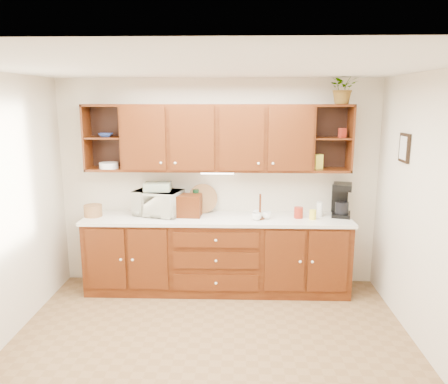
# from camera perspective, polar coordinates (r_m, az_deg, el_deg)

# --- Properties ---
(floor) EXTENTS (4.00, 4.00, 0.00)m
(floor) POSITION_cam_1_polar(r_m,az_deg,el_deg) (4.37, -1.82, -20.42)
(floor) COLOR brown
(floor) RESTS_ON ground
(ceiling) EXTENTS (4.00, 4.00, 0.00)m
(ceiling) POSITION_cam_1_polar(r_m,az_deg,el_deg) (3.70, -2.10, 16.00)
(ceiling) COLOR white
(ceiling) RESTS_ON back_wall
(back_wall) EXTENTS (4.00, 0.00, 4.00)m
(back_wall) POSITION_cam_1_polar(r_m,az_deg,el_deg) (5.54, -0.78, 1.13)
(back_wall) COLOR beige
(back_wall) RESTS_ON floor
(right_wall) EXTENTS (0.00, 3.50, 3.50)m
(right_wall) POSITION_cam_1_polar(r_m,az_deg,el_deg) (4.21, 26.42, -3.61)
(right_wall) COLOR beige
(right_wall) RESTS_ON floor
(base_cabinets) EXTENTS (3.20, 0.60, 0.90)m
(base_cabinets) POSITION_cam_1_polar(r_m,az_deg,el_deg) (5.47, -0.89, -8.24)
(base_cabinets) COLOR #371306
(base_cabinets) RESTS_ON floor
(countertop) EXTENTS (3.24, 0.64, 0.04)m
(countertop) POSITION_cam_1_polar(r_m,az_deg,el_deg) (5.32, -0.91, -3.52)
(countertop) COLOR silver
(countertop) RESTS_ON base_cabinets
(upper_cabinets) EXTENTS (3.20, 0.33, 0.80)m
(upper_cabinets) POSITION_cam_1_polar(r_m,az_deg,el_deg) (5.30, -0.77, 7.11)
(upper_cabinets) COLOR #371306
(upper_cabinets) RESTS_ON back_wall
(undercabinet_light) EXTENTS (0.40, 0.05, 0.02)m
(undercabinet_light) POSITION_cam_1_polar(r_m,az_deg,el_deg) (5.29, -0.89, 2.50)
(undercabinet_light) COLOR white
(undercabinet_light) RESTS_ON upper_cabinets
(framed_picture) EXTENTS (0.03, 0.24, 0.30)m
(framed_picture) POSITION_cam_1_polar(r_m,az_deg,el_deg) (4.92, 22.52, 5.35)
(framed_picture) COLOR black
(framed_picture) RESTS_ON right_wall
(wicker_basket) EXTENTS (0.29, 0.29, 0.14)m
(wicker_basket) POSITION_cam_1_polar(r_m,az_deg,el_deg) (5.58, -16.73, -2.35)
(wicker_basket) COLOR #95673E
(wicker_basket) RESTS_ON countertop
(microwave) EXTENTS (0.64, 0.51, 0.31)m
(microwave) POSITION_cam_1_polar(r_m,az_deg,el_deg) (5.45, -8.59, -1.39)
(microwave) COLOR silver
(microwave) RESTS_ON countertop
(towel_stack) EXTENTS (0.32, 0.24, 0.10)m
(towel_stack) POSITION_cam_1_polar(r_m,az_deg,el_deg) (5.41, -8.66, 0.70)
(towel_stack) COLOR #D3C463
(towel_stack) RESTS_ON microwave
(wine_bottle) EXTENTS (0.09, 0.09, 0.31)m
(wine_bottle) POSITION_cam_1_polar(r_m,az_deg,el_deg) (5.46, -3.67, -1.25)
(wine_bottle) COLOR black
(wine_bottle) RESTS_ON countertop
(woven_tray) EXTENTS (0.38, 0.16, 0.37)m
(woven_tray) POSITION_cam_1_polar(r_m,az_deg,el_deg) (5.53, -2.77, -2.62)
(woven_tray) COLOR #95673E
(woven_tray) RESTS_ON countertop
(bread_box) EXTENTS (0.40, 0.26, 0.27)m
(bread_box) POSITION_cam_1_polar(r_m,az_deg,el_deg) (5.36, -5.05, -1.76)
(bread_box) COLOR #371306
(bread_box) RESTS_ON countertop
(mug_tree) EXTENTS (0.24, 0.26, 0.30)m
(mug_tree) POSITION_cam_1_polar(r_m,az_deg,el_deg) (5.25, 4.72, -3.00)
(mug_tree) COLOR #371306
(mug_tree) RESTS_ON countertop
(canister_red) EXTENTS (0.11, 0.11, 0.13)m
(canister_red) POSITION_cam_1_polar(r_m,az_deg,el_deg) (5.34, 9.70, -2.67)
(canister_red) COLOR maroon
(canister_red) RESTS_ON countertop
(canister_white) EXTENTS (0.09, 0.09, 0.18)m
(canister_white) POSITION_cam_1_polar(r_m,az_deg,el_deg) (5.44, 12.37, -2.23)
(canister_white) COLOR white
(canister_white) RESTS_ON countertop
(canister_yellow) EXTENTS (0.09, 0.09, 0.11)m
(canister_yellow) POSITION_cam_1_polar(r_m,az_deg,el_deg) (5.32, 11.52, -2.92)
(canister_yellow) COLOR yellow
(canister_yellow) RESTS_ON countertop
(coffee_maker) EXTENTS (0.28, 0.33, 0.41)m
(coffee_maker) POSITION_cam_1_polar(r_m,az_deg,el_deg) (5.53, 15.07, -1.04)
(coffee_maker) COLOR black
(coffee_maker) RESTS_ON countertop
(bowl_stack) EXTENTS (0.19, 0.19, 0.04)m
(bowl_stack) POSITION_cam_1_polar(r_m,az_deg,el_deg) (5.51, -15.19, 7.19)
(bowl_stack) COLOR #2A459C
(bowl_stack) RESTS_ON upper_cabinets
(plate_stack) EXTENTS (0.30, 0.30, 0.07)m
(plate_stack) POSITION_cam_1_polar(r_m,az_deg,el_deg) (5.52, -14.81, 3.38)
(plate_stack) COLOR white
(plate_stack) RESTS_ON upper_cabinets
(pantry_box_yellow) EXTENTS (0.12, 0.10, 0.18)m
(pantry_box_yellow) POSITION_cam_1_polar(r_m,az_deg,el_deg) (5.40, 12.18, 3.90)
(pantry_box_yellow) COLOR yellow
(pantry_box_yellow) RESTS_ON upper_cabinets
(pantry_box_red) EXTENTS (0.09, 0.08, 0.11)m
(pantry_box_red) POSITION_cam_1_polar(r_m,az_deg,el_deg) (5.39, 15.21, 7.45)
(pantry_box_red) COLOR maroon
(pantry_box_red) RESTS_ON upper_cabinets
(potted_plant) EXTENTS (0.40, 0.36, 0.38)m
(potted_plant) POSITION_cam_1_polar(r_m,az_deg,el_deg) (5.35, 15.32, 13.03)
(potted_plant) COLOR #999999
(potted_plant) RESTS_ON upper_cabinets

